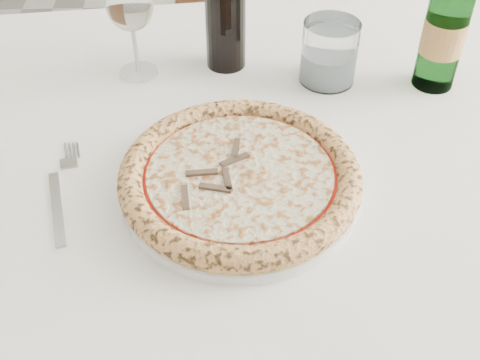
{
  "coord_description": "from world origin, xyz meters",
  "views": [
    {
      "loc": [
        0.2,
        -0.93,
        1.29
      ],
      "look_at": [
        0.22,
        -0.38,
        0.78
      ],
      "focal_mm": 45.0,
      "sensor_mm": 36.0,
      "label": 1
    }
  ],
  "objects": [
    {
      "name": "chair_far",
      "position": [
        0.26,
        0.52,
        0.53
      ],
      "size": [
        0.56,
        0.56,
        0.93
      ],
      "color": "brown",
      "rests_on": "floor"
    },
    {
      "name": "beer_bottle",
      "position": [
        0.53,
        -0.14,
        0.85
      ],
      "size": [
        0.06,
        0.06,
        0.25
      ],
      "color": "#427E44",
      "rests_on": "dining_table"
    },
    {
      "name": "plate",
      "position": [
        0.22,
        -0.38,
        0.76
      ],
      "size": [
        0.3,
        0.3,
        0.02
      ],
      "color": "white",
      "rests_on": "dining_table"
    },
    {
      "name": "dining_table",
      "position": [
        0.22,
        -0.28,
        0.67
      ],
      "size": [
        1.54,
        1.0,
        0.76
      ],
      "color": "brown",
      "rests_on": "floor"
    },
    {
      "name": "wine_bottle",
      "position": [
        0.21,
        -0.07,
        0.87
      ],
      "size": [
        0.06,
        0.06,
        0.26
      ],
      "color": "black",
      "rests_on": "dining_table"
    },
    {
      "name": "fork",
      "position": [
        -0.01,
        -0.37,
        0.76
      ],
      "size": [
        0.04,
        0.19,
        0.0
      ],
      "color": "#95979F",
      "rests_on": "dining_table"
    },
    {
      "name": "pizza",
      "position": [
        0.22,
        -0.38,
        0.78
      ],
      "size": [
        0.3,
        0.3,
        0.03
      ],
      "color": "#E3B44F",
      "rests_on": "plate"
    },
    {
      "name": "wine_glass",
      "position": [
        0.07,
        -0.09,
        0.87
      ],
      "size": [
        0.07,
        0.07,
        0.16
      ],
      "color": "silver",
      "rests_on": "dining_table"
    },
    {
      "name": "tumbler",
      "position": [
        0.37,
        -0.12,
        0.8
      ],
      "size": [
        0.09,
        0.09,
        0.1
      ],
      "color": "white",
      "rests_on": "dining_table"
    },
    {
      "name": "floor",
      "position": [
        0.0,
        0.0,
        -0.01
      ],
      "size": [
        5.0,
        6.0,
        0.02
      ],
      "primitive_type": "cube",
      "color": "gray",
      "rests_on": "ground"
    }
  ]
}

